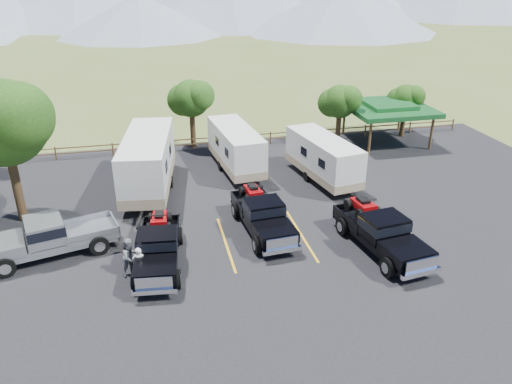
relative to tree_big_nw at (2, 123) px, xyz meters
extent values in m
plane|color=#485B26|center=(12.55, -9.03, -5.60)|extent=(320.00, 320.00, 0.00)
cube|color=black|center=(12.55, -6.03, -5.58)|extent=(44.00, 34.00, 0.04)
cube|color=gold|center=(6.55, -5.03, -5.55)|extent=(0.12, 5.50, 0.01)
cube|color=gold|center=(10.55, -5.03, -5.55)|extent=(0.12, 5.50, 0.01)
cube|color=gold|center=(14.55, -5.03, -5.55)|extent=(0.12, 5.50, 0.01)
cube|color=gold|center=(18.55, -5.03, -5.55)|extent=(0.12, 5.50, 0.01)
cylinder|color=black|center=(0.05, -0.03, -3.36)|extent=(0.48, 0.48, 4.48)
sphere|color=#1B3F0F|center=(0.05, -0.03, 0.00)|extent=(4.48, 4.48, 4.48)
sphere|color=#1B3F0F|center=(1.01, -0.83, 0.48)|extent=(3.52, 3.52, 3.52)
cylinder|color=black|center=(21.55, 7.97, -4.20)|extent=(0.39, 0.39, 2.80)
sphere|color=#1B3F0F|center=(21.55, 7.97, -2.10)|extent=(2.52, 2.52, 2.52)
sphere|color=#1B3F0F|center=(22.09, 7.52, -1.83)|extent=(1.98, 1.98, 1.98)
sphere|color=#1B3F0F|center=(21.04, 8.37, -2.28)|extent=(2.16, 2.16, 2.16)
cylinder|color=black|center=(27.55, 8.97, -4.34)|extent=(0.38, 0.38, 2.52)
sphere|color=#1B3F0F|center=(27.55, 8.97, -2.45)|extent=(2.24, 2.24, 2.24)
sphere|color=#1B3F0F|center=(28.03, 8.57, -2.21)|extent=(1.76, 1.76, 1.76)
sphere|color=#1B3F0F|center=(27.10, 9.33, -2.61)|extent=(1.92, 1.92, 1.92)
cylinder|color=black|center=(10.55, 9.97, -4.06)|extent=(0.41, 0.41, 3.08)
sphere|color=#1B3F0F|center=(10.55, 9.97, -1.75)|extent=(2.80, 2.80, 2.80)
sphere|color=#1B3F0F|center=(11.15, 9.47, -1.45)|extent=(2.20, 2.20, 2.20)
sphere|color=#1B3F0F|center=(9.99, 10.41, -1.95)|extent=(2.40, 2.40, 2.40)
cylinder|color=brown|center=(0.55, 9.47, -5.10)|extent=(0.12, 0.12, 1.00)
cylinder|color=brown|center=(4.55, 9.47, -5.10)|extent=(0.12, 0.12, 1.00)
cylinder|color=brown|center=(8.55, 9.47, -5.10)|extent=(0.12, 0.12, 1.00)
cylinder|color=brown|center=(12.55, 9.47, -5.10)|extent=(0.12, 0.12, 1.00)
cylinder|color=brown|center=(16.55, 9.47, -5.10)|extent=(0.12, 0.12, 1.00)
cylinder|color=brown|center=(20.55, 9.47, -5.10)|extent=(0.12, 0.12, 1.00)
cylinder|color=brown|center=(24.55, 9.47, -5.10)|extent=(0.12, 0.12, 1.00)
cylinder|color=brown|center=(28.55, 9.47, -5.10)|extent=(0.12, 0.12, 1.00)
cylinder|color=brown|center=(32.55, 9.47, -5.10)|extent=(0.12, 0.12, 1.00)
cube|color=brown|center=(14.55, 9.47, -5.15)|extent=(36.00, 0.06, 0.08)
cube|color=brown|center=(14.55, 9.47, -4.75)|extent=(36.00, 0.06, 0.08)
cylinder|color=brown|center=(23.05, 5.47, -4.30)|extent=(0.20, 0.20, 2.60)
cylinder|color=brown|center=(23.05, 10.47, -4.30)|extent=(0.20, 0.20, 2.60)
cylinder|color=brown|center=(28.05, 5.47, -4.30)|extent=(0.20, 0.20, 2.60)
cylinder|color=brown|center=(28.05, 10.47, -4.30)|extent=(0.20, 0.20, 2.60)
cube|color=#185524|center=(25.55, 7.97, -2.85)|extent=(6.20, 6.20, 0.35)
cube|color=#185524|center=(25.55, 7.97, -2.55)|extent=(3.50, 3.50, 0.35)
cone|color=gray|center=(7.55, 77.97, -1.60)|extent=(32.00, 32.00, 8.00)
cone|color=gray|center=(47.55, 74.97, -1.10)|extent=(40.00, 40.00, 9.00)
cube|color=black|center=(7.17, -6.28, -4.95)|extent=(2.35, 5.64, 0.35)
cube|color=black|center=(6.98, -8.12, -4.59)|extent=(2.02, 1.92, 0.48)
cube|color=black|center=(7.16, -6.40, -4.26)|extent=(1.96, 1.69, 0.96)
cube|color=black|center=(7.16, -6.40, -4.11)|extent=(2.00, 1.75, 0.43)
cube|color=black|center=(7.36, -4.56, -4.69)|extent=(2.08, 2.49, 0.53)
cube|color=silver|center=(6.87, -9.10, -4.64)|extent=(1.54, 0.24, 0.53)
cube|color=silver|center=(6.86, -9.15, -5.01)|extent=(1.89, 0.37, 0.21)
cube|color=silver|center=(7.48, -3.41, -5.01)|extent=(1.89, 0.36, 0.21)
cylinder|color=black|center=(6.07, -8.08, -5.12)|extent=(0.38, 0.89, 0.87)
cylinder|color=black|center=(7.87, -8.28, -5.12)|extent=(0.38, 0.89, 0.87)
cylinder|color=black|center=(6.48, -4.29, -5.12)|extent=(0.38, 0.89, 0.87)
cylinder|color=black|center=(8.28, -4.49, -5.12)|extent=(0.38, 0.89, 0.87)
cube|color=maroon|center=(7.36, -4.56, -4.04)|extent=(0.80, 1.32, 0.34)
cube|color=black|center=(7.36, -4.56, -3.80)|extent=(0.46, 0.76, 0.17)
cube|color=maroon|center=(7.30, -5.09, -3.94)|extent=(0.80, 0.42, 0.21)
cylinder|color=black|center=(7.31, -4.99, -3.60)|extent=(0.87, 0.15, 0.06)
cylinder|color=black|center=(6.87, -5.04, -4.23)|extent=(0.31, 0.56, 0.54)
cylinder|color=black|center=(7.73, -5.14, -4.23)|extent=(0.31, 0.56, 0.54)
cylinder|color=black|center=(6.99, -3.99, -4.23)|extent=(0.31, 0.56, 0.54)
cylinder|color=black|center=(7.85, -4.08, -4.23)|extent=(0.31, 0.56, 0.54)
cube|color=black|center=(12.66, -4.24, -4.93)|extent=(2.29, 5.80, 0.36)
cube|color=black|center=(12.82, -6.14, -4.56)|extent=(2.05, 1.94, 0.50)
cube|color=black|center=(12.67, -4.35, -4.21)|extent=(1.99, 1.70, 0.99)
cube|color=black|center=(12.67, -4.35, -4.06)|extent=(2.04, 1.76, 0.45)
cube|color=black|center=(12.52, -2.45, -4.66)|extent=(2.10, 2.54, 0.55)
cube|color=silver|center=(12.90, -7.15, -4.61)|extent=(1.59, 0.21, 0.55)
cube|color=silver|center=(12.91, -7.21, -4.99)|extent=(1.96, 0.34, 0.22)
cube|color=silver|center=(12.42, -1.26, -4.99)|extent=(1.96, 0.32, 0.22)
cylinder|color=black|center=(11.89, -6.28, -5.11)|extent=(0.37, 0.92, 0.90)
cylinder|color=black|center=(13.76, -6.12, -5.11)|extent=(0.37, 0.92, 0.90)
cylinder|color=black|center=(11.57, -2.35, -5.11)|extent=(0.37, 0.92, 0.90)
cylinder|color=black|center=(13.43, -2.20, -5.11)|extent=(0.37, 0.92, 0.90)
cube|color=maroon|center=(12.52, -2.45, -3.98)|extent=(0.80, 1.35, 0.35)
cube|color=black|center=(12.52, -2.45, -3.74)|extent=(0.46, 0.78, 0.18)
cube|color=maroon|center=(12.56, -3.00, -3.89)|extent=(0.82, 0.41, 0.22)
cylinder|color=black|center=(12.55, -2.90, -3.54)|extent=(0.90, 0.13, 0.06)
cylinder|color=black|center=(12.11, -3.03, -4.18)|extent=(0.30, 0.58, 0.56)
cylinder|color=black|center=(13.01, -2.96, -4.18)|extent=(0.30, 0.58, 0.56)
cylinder|color=black|center=(12.02, -1.94, -4.18)|extent=(0.30, 0.58, 0.56)
cylinder|color=black|center=(12.92, -1.87, -4.18)|extent=(0.30, 0.58, 0.56)
cube|color=black|center=(17.89, -7.34, -4.90)|extent=(2.71, 6.12, 0.37)
cube|color=black|center=(18.17, -9.31, -4.52)|extent=(2.23, 2.13, 0.52)
cube|color=black|center=(17.91, -7.46, -4.16)|extent=(2.16, 1.87, 1.04)
cube|color=black|center=(17.91, -7.46, -4.00)|extent=(2.21, 1.94, 0.47)
cube|color=black|center=(17.63, -5.49, -4.62)|extent=(2.32, 2.74, 0.57)
cube|color=silver|center=(18.32, -10.36, -4.57)|extent=(1.66, 0.31, 0.57)
cube|color=silver|center=(18.32, -10.42, -4.97)|extent=(2.04, 0.47, 0.23)
cube|color=silver|center=(17.46, -4.25, -4.97)|extent=(2.04, 0.45, 0.23)
cylinder|color=black|center=(17.21, -9.51, -5.09)|extent=(0.44, 0.97, 0.93)
cylinder|color=black|center=(19.14, -9.23, -5.09)|extent=(0.44, 0.97, 0.93)
cylinder|color=black|center=(16.64, -5.44, -5.09)|extent=(0.44, 0.97, 0.93)
cylinder|color=black|center=(18.57, -5.17, -5.09)|extent=(0.44, 0.97, 0.93)
cube|color=maroon|center=(17.63, -5.49, -3.92)|extent=(0.91, 1.44, 0.36)
cube|color=black|center=(17.63, -5.49, -3.66)|extent=(0.52, 0.83, 0.19)
cube|color=maroon|center=(17.71, -6.05, -3.81)|extent=(0.87, 0.48, 0.23)
cylinder|color=black|center=(17.70, -5.95, -3.45)|extent=(0.93, 0.19, 0.06)
cylinder|color=black|center=(17.25, -6.12, -4.13)|extent=(0.35, 0.61, 0.58)
cylinder|color=black|center=(18.17, -5.99, -4.13)|extent=(0.35, 0.61, 0.58)
cylinder|color=black|center=(17.09, -4.99, -4.13)|extent=(0.35, 0.61, 0.58)
cylinder|color=black|center=(18.01, -4.86, -4.13)|extent=(0.35, 0.61, 0.58)
cube|color=silver|center=(7.04, 2.49, -3.50)|extent=(3.69, 8.39, 2.92)
cube|color=gray|center=(7.04, 2.49, -4.64)|extent=(3.72, 8.44, 0.65)
cube|color=black|center=(5.46, 0.66, -3.21)|extent=(0.16, 0.97, 0.65)
cube|color=black|center=(8.05, 0.30, -3.21)|extent=(0.16, 0.97, 0.65)
cylinder|color=black|center=(5.87, 2.98, -5.18)|extent=(0.37, 0.79, 0.76)
cylinder|color=black|center=(8.29, 2.64, -5.18)|extent=(0.37, 0.79, 0.76)
cube|color=black|center=(6.34, -2.49, -5.02)|extent=(0.40, 1.95, 0.11)
cube|color=silver|center=(12.88, 4.64, -3.82)|extent=(2.89, 7.04, 2.46)
cube|color=gray|center=(12.88, 4.64, -4.78)|extent=(2.92, 7.07, 0.55)
cube|color=black|center=(11.96, 2.83, -3.58)|extent=(0.10, 0.82, 0.55)
cube|color=black|center=(14.16, 3.06, -3.58)|extent=(0.10, 0.82, 0.55)
cylinder|color=black|center=(11.83, 4.81, -5.24)|extent=(0.29, 0.66, 0.64)
cylinder|color=black|center=(13.88, 5.02, -5.24)|extent=(0.29, 0.66, 0.64)
cube|color=black|center=(13.32, 0.42, -5.10)|extent=(0.28, 1.64, 0.09)
cube|color=silver|center=(18.04, 1.64, -3.88)|extent=(3.24, 6.88, 2.38)
cube|color=gray|center=(18.04, 1.64, -4.81)|extent=(3.27, 6.91, 0.53)
cube|color=black|center=(17.27, -0.17, -3.64)|extent=(0.16, 0.78, 0.53)
cube|color=black|center=(19.38, 0.20, -3.64)|extent=(0.16, 0.78, 0.53)
cylinder|color=black|center=(17.01, 1.73, -5.25)|extent=(0.32, 0.65, 0.62)
cylinder|color=black|center=(18.97, 2.08, -5.25)|extent=(0.32, 0.65, 0.62)
cube|color=black|center=(18.75, -2.39, -5.12)|extent=(0.38, 1.58, 0.09)
cube|color=gray|center=(2.10, -4.24, -4.89)|extent=(6.32, 3.45, 0.38)
cube|color=gray|center=(0.15, -4.77, -4.50)|extent=(2.36, 2.45, 0.53)
cube|color=gray|center=(1.98, -4.27, -4.13)|extent=(2.11, 2.35, 1.06)
cube|color=black|center=(1.98, -4.27, -3.97)|extent=(2.18, 2.40, 0.48)
cube|color=gray|center=(3.94, -3.74, -4.60)|extent=(2.98, 2.62, 0.58)
cube|color=silver|center=(5.16, -3.41, -4.95)|extent=(0.70, 2.04, 0.23)
cylinder|color=black|center=(-0.17, -3.83, -5.08)|extent=(1.00, 0.55, 0.95)
cylinder|color=black|center=(0.35, -5.75, -5.08)|extent=(1.00, 0.55, 0.95)
cylinder|color=black|center=(3.86, -2.74, -5.08)|extent=(1.00, 0.55, 0.95)
cylinder|color=black|center=(4.38, -4.65, -5.08)|extent=(1.00, 0.55, 0.95)
imported|color=silver|center=(6.29, -7.27, -4.74)|extent=(0.59, 0.39, 1.62)
imported|color=slate|center=(5.92, -6.75, -4.65)|extent=(1.12, 1.07, 1.82)
camera|label=1|loc=(7.23, -26.72, 7.39)|focal=35.00mm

